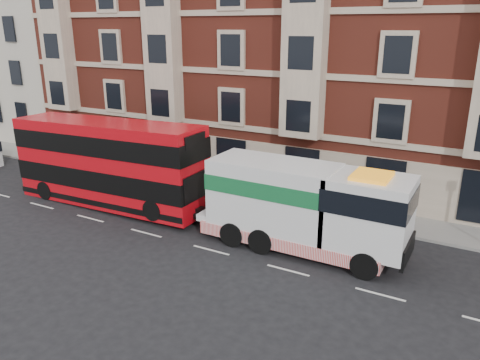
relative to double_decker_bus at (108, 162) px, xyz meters
name	(u,v)px	position (x,y,z in m)	size (l,w,h in m)	color
ground	(211,250)	(8.47, -2.20, -2.68)	(120.00, 120.00, 0.00)	black
sidewalk	(277,200)	(8.47, 5.30, -2.60)	(90.00, 3.00, 0.15)	slate
victorian_terrace	(334,28)	(8.97, 12.80, 7.39)	(45.00, 12.00, 20.40)	maroon
cream_block	(26,47)	(-21.53, 11.80, 5.67)	(16.00, 10.00, 16.80)	#BEB7A6
lamp_post_west	(183,152)	(2.47, 4.00, 0.00)	(0.35, 0.15, 4.35)	black
double_decker_bus	(108,162)	(0.00, 0.00, 0.00)	(12.47, 2.86, 5.05)	red
tow_truck	(301,206)	(12.07, 0.00, -0.47)	(9.99, 2.95, 4.16)	silver
pedestrian	(186,173)	(2.03, 4.88, -1.71)	(0.59, 0.39, 1.62)	black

